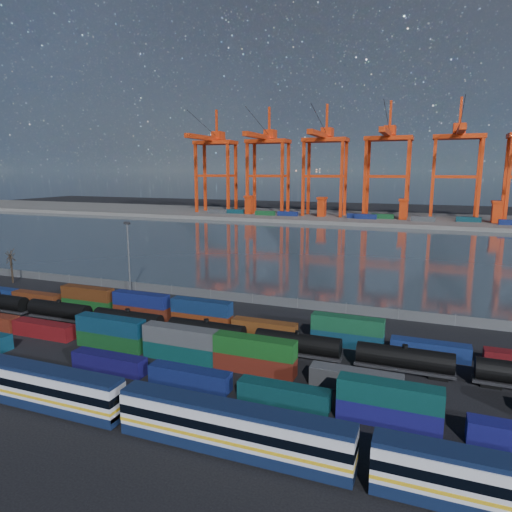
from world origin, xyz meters
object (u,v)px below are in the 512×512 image
(passenger_train, at_px, (232,429))
(gantry_cranes, at_px, (356,149))
(tanker_string, at_px, (166,326))
(bare_tree, at_px, (11,266))

(passenger_train, height_order, gantry_cranes, gantry_cranes)
(passenger_train, xyz_separation_m, gantry_cranes, (-24.98, 225.17, 37.48))
(tanker_string, relative_size, gantry_cranes, 0.61)
(bare_tree, relative_size, gantry_cranes, 0.04)
(passenger_train, relative_size, tanker_string, 0.63)
(passenger_train, distance_m, tanker_string, 35.00)
(bare_tree, height_order, gantry_cranes, gantry_cranes)
(passenger_train, bearing_deg, gantry_cranes, 96.33)
(gantry_cranes, bearing_deg, passenger_train, -83.67)
(gantry_cranes, bearing_deg, tanker_string, -89.66)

